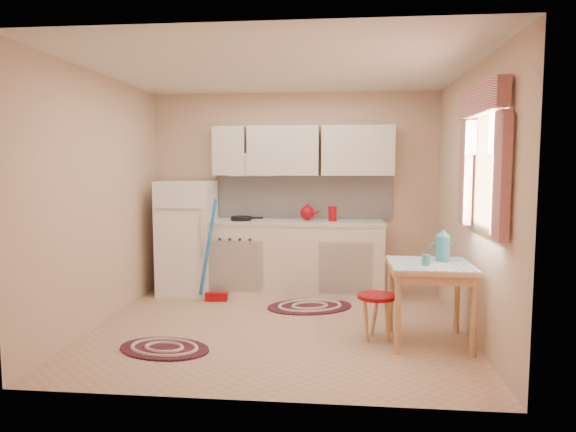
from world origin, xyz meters
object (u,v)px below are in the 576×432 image
object	(u,v)px
base_cabinets	(290,259)
table	(429,304)
fridge	(187,237)
stool	(376,317)

from	to	relation	value
base_cabinets	table	world-z (taller)	base_cabinets
fridge	base_cabinets	bearing A→B (deg)	2.23
stool	fridge	bearing A→B (deg)	145.66
table	fridge	bearing A→B (deg)	149.78
base_cabinets	stool	xyz separation A→B (m)	(0.94, -1.57, -0.23)
table	stool	xyz separation A→B (m)	(-0.47, 0.05, -0.15)
base_cabinets	stool	distance (m)	1.84
base_cabinets	table	distance (m)	2.14
fridge	stool	size ratio (longest dim) A/B	3.33
base_cabinets	table	bearing A→B (deg)	-49.00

